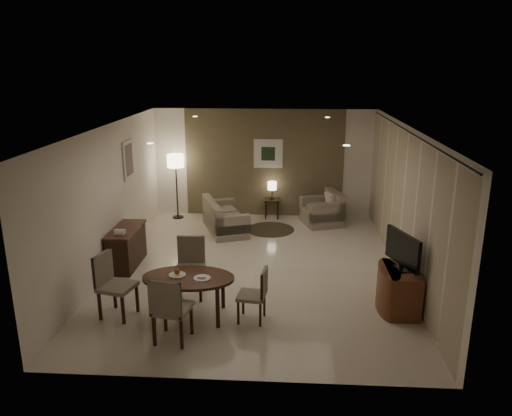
# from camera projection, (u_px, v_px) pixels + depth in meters

# --- Properties ---
(room_shell) EXTENTS (5.50, 7.00, 2.70)m
(room_shell) POSITION_uv_depth(u_px,v_px,m) (257.00, 195.00, 9.57)
(room_shell) COLOR beige
(room_shell) RESTS_ON ground
(taupe_accent) EXTENTS (3.96, 0.03, 2.70)m
(taupe_accent) POSITION_uv_depth(u_px,v_px,m) (264.00, 163.00, 12.52)
(taupe_accent) COLOR brown
(taupe_accent) RESTS_ON wall_back
(curtain_wall) EXTENTS (0.08, 6.70, 2.58)m
(curtain_wall) POSITION_uv_depth(u_px,v_px,m) (403.00, 205.00, 9.03)
(curtain_wall) COLOR beige
(curtain_wall) RESTS_ON wall_right
(curtain_rod) EXTENTS (0.03, 6.80, 0.03)m
(curtain_rod) POSITION_uv_depth(u_px,v_px,m) (409.00, 132.00, 8.65)
(curtain_rod) COLOR black
(curtain_rod) RESTS_ON wall_right
(art_back_frame) EXTENTS (0.72, 0.03, 0.72)m
(art_back_frame) POSITION_uv_depth(u_px,v_px,m) (268.00, 154.00, 12.42)
(art_back_frame) COLOR silver
(art_back_frame) RESTS_ON wall_back
(art_back_canvas) EXTENTS (0.34, 0.01, 0.34)m
(art_back_canvas) POSITION_uv_depth(u_px,v_px,m) (268.00, 154.00, 12.40)
(art_back_canvas) COLOR #1D301B
(art_back_canvas) RESTS_ON wall_back
(art_left_frame) EXTENTS (0.03, 0.60, 0.80)m
(art_left_frame) POSITION_uv_depth(u_px,v_px,m) (128.00, 160.00, 10.35)
(art_left_frame) COLOR silver
(art_left_frame) RESTS_ON wall_left
(art_left_canvas) EXTENTS (0.01, 0.46, 0.64)m
(art_left_canvas) POSITION_uv_depth(u_px,v_px,m) (129.00, 160.00, 10.35)
(art_left_canvas) COLOR gray
(art_left_canvas) RESTS_ON wall_left
(downlight_nl) EXTENTS (0.10, 0.10, 0.01)m
(downlight_nl) POSITION_uv_depth(u_px,v_px,m) (150.00, 143.00, 7.16)
(downlight_nl) COLOR white
(downlight_nl) RESTS_ON ceiling
(downlight_nr) EXTENTS (0.10, 0.10, 0.01)m
(downlight_nr) POSITION_uv_depth(u_px,v_px,m) (347.00, 145.00, 7.00)
(downlight_nr) COLOR white
(downlight_nr) RESTS_ON ceiling
(downlight_fl) EXTENTS (0.10, 0.10, 0.01)m
(downlight_fl) POSITION_uv_depth(u_px,v_px,m) (195.00, 116.00, 10.61)
(downlight_fl) COLOR white
(downlight_fl) RESTS_ON ceiling
(downlight_fr) EXTENTS (0.10, 0.10, 0.01)m
(downlight_fr) POSITION_uv_depth(u_px,v_px,m) (327.00, 117.00, 10.44)
(downlight_fr) COLOR white
(downlight_fr) RESTS_ON ceiling
(console_desk) EXTENTS (0.48, 1.20, 0.75)m
(console_desk) POSITION_uv_depth(u_px,v_px,m) (127.00, 247.00, 9.61)
(console_desk) COLOR #402514
(console_desk) RESTS_ON floor
(telephone) EXTENTS (0.20, 0.14, 0.09)m
(telephone) POSITION_uv_depth(u_px,v_px,m) (120.00, 231.00, 9.20)
(telephone) COLOR white
(telephone) RESTS_ON console_desk
(tv_cabinet) EXTENTS (0.48, 0.90, 0.70)m
(tv_cabinet) POSITION_uv_depth(u_px,v_px,m) (400.00, 290.00, 7.89)
(tv_cabinet) COLOR brown
(tv_cabinet) RESTS_ON floor
(flat_tv) EXTENTS (0.36, 0.85, 0.60)m
(flat_tv) POSITION_uv_depth(u_px,v_px,m) (403.00, 250.00, 7.70)
(flat_tv) COLOR black
(flat_tv) RESTS_ON tv_cabinet
(dining_table) EXTENTS (1.42, 0.88, 0.66)m
(dining_table) POSITION_uv_depth(u_px,v_px,m) (189.00, 297.00, 7.69)
(dining_table) COLOR #402514
(dining_table) RESTS_ON floor
(chair_near) EXTENTS (0.56, 0.56, 1.01)m
(chair_near) POSITION_uv_depth(u_px,v_px,m) (172.00, 308.00, 6.99)
(chair_near) COLOR gray
(chair_near) RESTS_ON floor
(chair_far) EXTENTS (0.50, 0.50, 1.00)m
(chair_far) POSITION_uv_depth(u_px,v_px,m) (190.00, 269.00, 8.30)
(chair_far) COLOR gray
(chair_far) RESTS_ON floor
(chair_left) EXTENTS (0.60, 0.60, 1.01)m
(chair_left) POSITION_uv_depth(u_px,v_px,m) (117.00, 286.00, 7.66)
(chair_left) COLOR gray
(chair_left) RESTS_ON floor
(chair_right) EXTENTS (0.46, 0.46, 0.84)m
(chair_right) POSITION_uv_depth(u_px,v_px,m) (252.00, 295.00, 7.55)
(chair_right) COLOR gray
(chair_right) RESTS_ON floor
(plate_a) EXTENTS (0.26, 0.26, 0.02)m
(plate_a) POSITION_uv_depth(u_px,v_px,m) (177.00, 275.00, 7.65)
(plate_a) COLOR white
(plate_a) RESTS_ON dining_table
(plate_b) EXTENTS (0.26, 0.26, 0.02)m
(plate_b) POSITION_uv_depth(u_px,v_px,m) (202.00, 278.00, 7.53)
(plate_b) COLOR white
(plate_b) RESTS_ON dining_table
(fruit_apple) EXTENTS (0.09, 0.09, 0.09)m
(fruit_apple) POSITION_uv_depth(u_px,v_px,m) (177.00, 272.00, 7.64)
(fruit_apple) COLOR #AD4A13
(fruit_apple) RESTS_ON plate_a
(napkin) EXTENTS (0.12, 0.08, 0.03)m
(napkin) POSITION_uv_depth(u_px,v_px,m) (202.00, 277.00, 7.53)
(napkin) COLOR white
(napkin) RESTS_ON plate_b
(round_rug) EXTENTS (1.12, 1.12, 0.01)m
(round_rug) POSITION_uv_depth(u_px,v_px,m) (271.00, 229.00, 11.75)
(round_rug) COLOR #3E3823
(round_rug) RESTS_ON floor
(sofa) EXTENTS (1.73, 1.27, 0.73)m
(sofa) POSITION_uv_depth(u_px,v_px,m) (225.00, 216.00, 11.59)
(sofa) COLOR gray
(sofa) RESTS_ON floor
(armchair) EXTENTS (1.08, 1.11, 0.79)m
(armchair) POSITION_uv_depth(u_px,v_px,m) (322.00, 208.00, 12.05)
(armchair) COLOR gray
(armchair) RESTS_ON floor
(side_table) EXTENTS (0.38, 0.38, 0.48)m
(side_table) POSITION_uv_depth(u_px,v_px,m) (272.00, 208.00, 12.60)
(side_table) COLOR black
(side_table) RESTS_ON floor
(table_lamp) EXTENTS (0.22, 0.22, 0.50)m
(table_lamp) POSITION_uv_depth(u_px,v_px,m) (272.00, 190.00, 12.46)
(table_lamp) COLOR #FFEAC1
(table_lamp) RESTS_ON side_table
(floor_lamp) EXTENTS (0.41, 0.41, 1.62)m
(floor_lamp) POSITION_uv_depth(u_px,v_px,m) (177.00, 187.00, 12.42)
(floor_lamp) COLOR #FFE5B7
(floor_lamp) RESTS_ON floor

